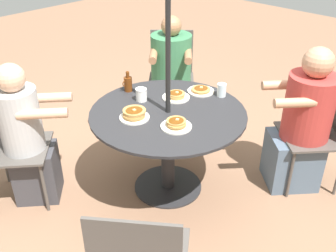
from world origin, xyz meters
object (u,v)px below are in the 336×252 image
at_px(patio_chair_west, 324,127).
at_px(patio_table, 168,130).
at_px(patio_chair_north, 171,71).
at_px(pancake_plate_b, 176,96).
at_px(patio_chair_east, 3,141).
at_px(pancake_plate_a, 176,124).
at_px(syrup_bottle, 128,84).
at_px(pancake_plate_c, 201,90).
at_px(pancake_plate_d, 134,114).
at_px(diner_west, 302,126).
at_px(coffee_cup, 141,94).
at_px(diner_east, 27,140).
at_px(drinking_glass_a, 222,90).
at_px(diner_north, 171,79).

bearing_deg(patio_chair_west, patio_table, 90.00).
distance_m(patio_chair_north, pancake_plate_b, 1.02).
relative_size(patio_table, patio_chair_east, 1.28).
bearing_deg(pancake_plate_a, pancake_plate_b, -137.15).
height_order(patio_table, syrup_bottle, syrup_bottle).
bearing_deg(syrup_bottle, patio_chair_east, -18.49).
height_order(pancake_plate_c, syrup_bottle, syrup_bottle).
bearing_deg(pancake_plate_d, patio_chair_east, -45.20).
bearing_deg(diner_west, pancake_plate_a, 102.70).
distance_m(pancake_plate_a, pancake_plate_c, 0.60).
xyz_separation_m(patio_chair_west, pancake_plate_c, (0.48, -0.86, 0.20)).
bearing_deg(patio_chair_west, coffee_cup, 81.95).
xyz_separation_m(diner_east, pancake_plate_c, (-1.21, 0.64, 0.19)).
height_order(patio_chair_north, coffee_cup, patio_chair_north).
bearing_deg(diner_east, pancake_plate_b, 100.92).
bearing_deg(patio_chair_west, drinking_glass_a, 73.62).
xyz_separation_m(patio_table, coffee_cup, (0.01, -0.28, 0.21)).
bearing_deg(pancake_plate_c, pancake_plate_a, 23.30).
bearing_deg(diner_north, coffee_cup, 76.26).
distance_m(pancake_plate_d, coffee_cup, 0.28).
bearing_deg(syrup_bottle, coffee_cup, 78.15).
bearing_deg(patio_chair_north, pancake_plate_c, 106.23).
distance_m(patio_chair_north, diner_north, 0.18).
height_order(diner_north, diner_west, diner_west).
distance_m(pancake_plate_d, drinking_glass_a, 0.75).
relative_size(patio_chair_north, pancake_plate_d, 4.19).
height_order(patio_chair_north, diner_north, diner_north).
xyz_separation_m(diner_north, pancake_plate_d, (1.00, 0.59, 0.23)).
bearing_deg(patio_chair_east, pancake_plate_b, 99.45).
bearing_deg(diner_north, diner_east, 48.41).
distance_m(patio_table, pancake_plate_b, 0.29).
relative_size(patio_table, pancake_plate_c, 5.35).
height_order(pancake_plate_a, drinking_glass_a, drinking_glass_a).
relative_size(patio_table, syrup_bottle, 6.96).
height_order(patio_table, patio_chair_east, patio_chair_east).
relative_size(patio_chair_east, syrup_bottle, 5.45).
height_order(diner_west, pancake_plate_d, diner_west).
bearing_deg(coffee_cup, pancake_plate_d, 36.64).
height_order(diner_north, pancake_plate_c, diner_north).
xyz_separation_m(pancake_plate_b, pancake_plate_c, (-0.22, 0.07, -0.00)).
height_order(patio_table, diner_east, diner_east).
xyz_separation_m(patio_chair_north, diner_north, (0.14, 0.12, -0.01)).
relative_size(patio_chair_west, syrup_bottle, 5.45).
distance_m(diner_east, coffee_cup, 0.91).
xyz_separation_m(patio_chair_west, pancake_plate_a, (1.03, -0.62, 0.21)).
relative_size(syrup_bottle, coffee_cup, 1.67).
height_order(patio_chair_east, diner_west, diner_west).
bearing_deg(diner_east, patio_table, 90.00).
xyz_separation_m(patio_chair_north, patio_chair_west, (-0.00, 1.63, 0.00)).
height_order(pancake_plate_b, pancake_plate_c, pancake_plate_b).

